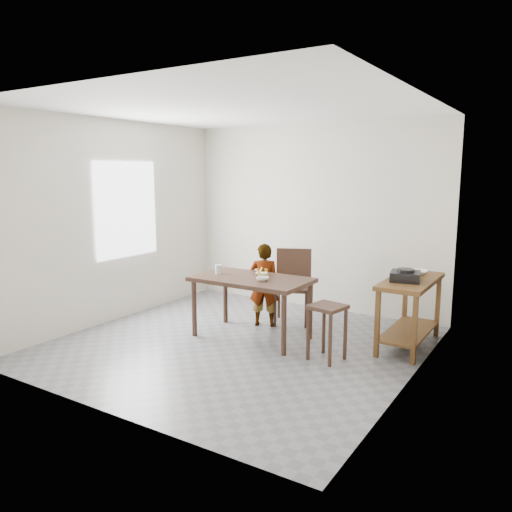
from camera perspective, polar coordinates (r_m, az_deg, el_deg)
The scene contains 17 objects.
floor at distance 6.00m, azimuth -2.06°, elevation -10.20°, with size 4.00×4.00×0.04m, color slate.
ceiling at distance 5.69m, azimuth -2.23°, elevation 16.75°, with size 4.00×4.00×0.04m, color white.
wall_back at distance 7.43m, azimuth 6.66°, elevation 4.43°, with size 4.00×0.04×2.70m, color beige.
wall_front at distance 4.18m, azimuth -17.87°, elevation 0.04°, with size 4.00×0.04×2.70m, color beige.
wall_left at distance 7.01m, azimuth -15.97°, elevation 3.82°, with size 0.04×4.00×2.70m, color beige.
wall_right at distance 4.85m, azimuth 18.01°, elevation 1.30°, with size 0.04×4.00×2.70m, color beige.
window_pane at distance 7.10m, azimuth -14.55°, elevation 5.16°, with size 0.02×1.10×1.30m, color white.
dining_table at distance 6.12m, azimuth -0.50°, elevation -5.92°, with size 1.40×0.80×0.75m, color #362218, non-canonical shape.
prep_counter at distance 6.07m, azimuth 17.13°, elevation -6.23°, with size 0.50×1.20×0.80m, color #553618, non-canonical shape.
child at distance 6.54m, azimuth 0.93°, elevation -3.32°, with size 0.40×0.26×1.10m, color silver.
dining_chair at distance 6.68m, azimuth 4.16°, elevation -3.57°, with size 0.47×0.47×0.98m, color #362218, non-canonical shape.
stool at distance 5.48m, azimuth 8.10°, elevation -8.64°, with size 0.34×0.34×0.61m, color #362218, non-canonical shape.
glass_tumbler at distance 6.27m, azimuth -4.30°, elevation -1.52°, with size 0.09×0.09×0.11m, color silver.
small_bowl at distance 5.85m, azimuth 0.75°, elevation -2.61°, with size 0.15×0.15×0.05m, color white.
banana at distance 6.13m, azimuth 0.67°, elevation -1.96°, with size 0.19×0.13×0.07m, color yellow, non-canonical shape.
serving_bowl at distance 6.25m, azimuth 18.00°, elevation -1.78°, with size 0.23×0.23×0.06m, color white.
gas_burner at distance 5.84m, azimuth 16.70°, elevation -2.24°, with size 0.32×0.32×0.11m, color black.
Camera 1 is at (3.17, -4.67, 2.01)m, focal length 35.00 mm.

